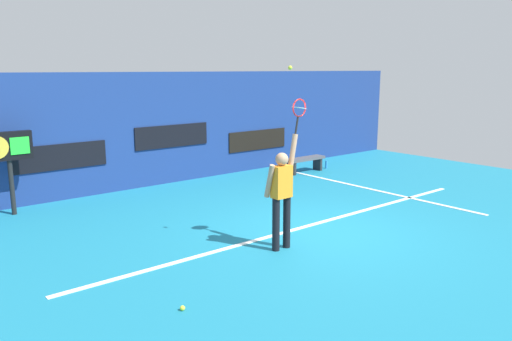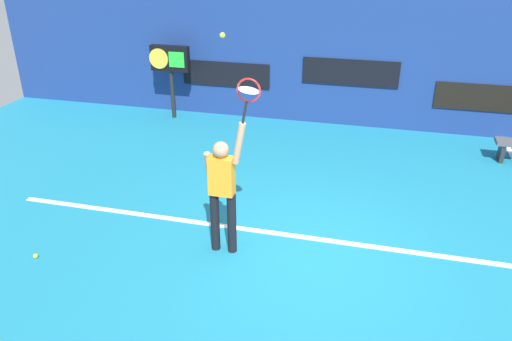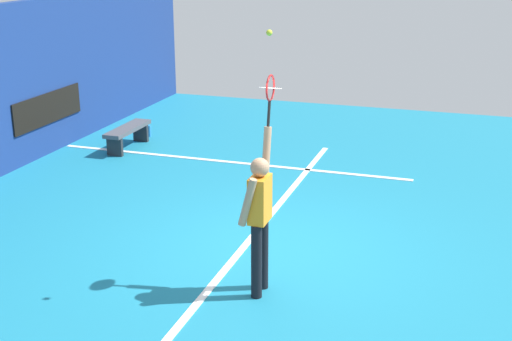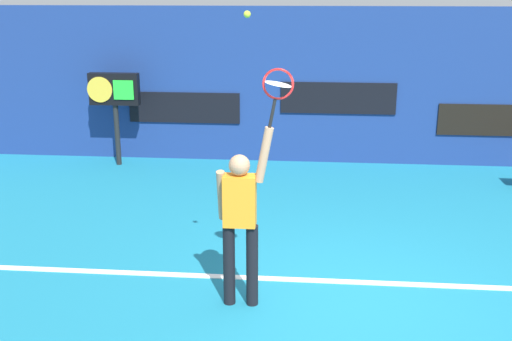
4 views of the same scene
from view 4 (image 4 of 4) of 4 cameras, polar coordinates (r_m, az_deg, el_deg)
The scene contains 10 objects.
ground_plane at distance 7.00m, azimuth 9.05°, elevation -11.84°, with size 18.00×18.00×0.00m, color teal.
back_wall at distance 11.94m, azimuth 7.70°, elevation 7.80°, with size 18.00×0.20×2.98m, color navy.
sponsor_banner_center at distance 11.86m, azimuth 7.68°, elevation 6.71°, with size 2.20×0.03×0.60m, color black.
sponsor_banner_portside at distance 12.14m, azimuth -6.72°, elevation 5.85°, with size 2.20×0.03×0.60m, color black.
sponsor_banner_starboard at distance 12.43m, azimuth 21.60°, elevation 4.38°, with size 2.20×0.03×0.60m, color black.
court_baseline at distance 7.37m, azimuth 8.85°, elevation -10.25°, with size 10.00×0.10×0.01m, color white.
tennis_player at distance 6.43m, azimuth -1.48°, elevation -4.36°, with size 0.60×0.31×1.99m.
tennis_racket at distance 6.03m, azimuth 2.02°, elevation 7.75°, with size 0.37×0.27×0.62m.
tennis_ball at distance 5.91m, azimuth -0.83°, elevation 14.39°, with size 0.07×0.07×0.07m, color #CCE033.
scoreboard_clock at distance 11.91m, azimuth -13.11°, elevation 7.01°, with size 0.96×0.20×1.78m.
Camera 4 is at (-0.53, -6.14, 3.33)m, focal length 42.83 mm.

